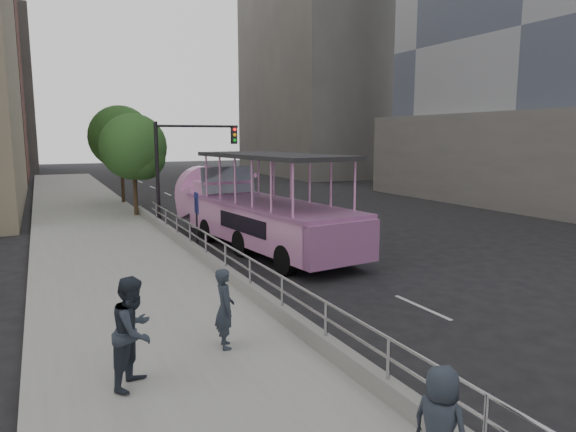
% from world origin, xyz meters
% --- Properties ---
extents(ground, '(160.00, 160.00, 0.00)m').
position_xyz_m(ground, '(0.00, 0.00, 0.00)').
color(ground, black).
extents(sidewalk, '(5.50, 80.00, 0.30)m').
position_xyz_m(sidewalk, '(-5.75, 10.00, 0.15)').
color(sidewalk, '#9D9C97').
rests_on(sidewalk, ground).
extents(kerb_wall, '(0.24, 30.00, 0.36)m').
position_xyz_m(kerb_wall, '(-3.12, 2.00, 0.48)').
color(kerb_wall, gray).
rests_on(kerb_wall, sidewalk).
extents(guardrail, '(0.07, 22.00, 0.71)m').
position_xyz_m(guardrail, '(-3.12, 2.00, 1.14)').
color(guardrail, '#B0B0B4').
rests_on(guardrail, kerb_wall).
extents(duck_boat, '(4.14, 11.87, 3.86)m').
position_xyz_m(duck_boat, '(-0.16, 7.10, 1.43)').
color(duck_boat, black).
rests_on(duck_boat, ground).
extents(car, '(1.78, 3.82, 1.27)m').
position_xyz_m(car, '(1.90, 8.65, 0.63)').
color(car, silver).
rests_on(car, ground).
extents(pedestrian_near, '(0.47, 0.65, 1.63)m').
position_xyz_m(pedestrian_near, '(-4.80, -2.85, 1.12)').
color(pedestrian_near, '#2A323D').
rests_on(pedestrian_near, sidewalk).
extents(pedestrian_mid, '(1.14, 1.18, 1.91)m').
position_xyz_m(pedestrian_mid, '(-6.70, -3.69, 1.26)').
color(pedestrian_mid, '#2A323D').
rests_on(pedestrian_mid, sidewalk).
extents(pedestrian_far, '(0.69, 0.86, 1.54)m').
position_xyz_m(pedestrian_far, '(-3.83, -7.96, 1.07)').
color(pedestrian_far, '#2A323D').
rests_on(pedestrian_far, sidewalk).
extents(parking_sign, '(0.08, 0.55, 2.46)m').
position_xyz_m(parking_sign, '(-2.77, 6.27, 1.57)').
color(parking_sign, black).
rests_on(parking_sign, ground).
extents(traffic_signal, '(4.20, 0.32, 5.20)m').
position_xyz_m(traffic_signal, '(-1.70, 12.50, 3.50)').
color(traffic_signal, black).
rests_on(traffic_signal, ground).
extents(street_tree_near, '(3.52, 3.52, 5.72)m').
position_xyz_m(street_tree_near, '(-3.30, 15.93, 3.82)').
color(street_tree_near, '#3A281A').
rests_on(street_tree_near, ground).
extents(street_tree_far, '(3.97, 3.97, 6.45)m').
position_xyz_m(street_tree_far, '(-3.10, 21.93, 4.31)').
color(street_tree_far, '#3A281A').
rests_on(street_tree_far, ground).
extents(midrise_stone_a, '(20.00, 20.00, 32.00)m').
position_xyz_m(midrise_stone_a, '(26.00, 42.00, 16.00)').
color(midrise_stone_a, slate).
rests_on(midrise_stone_a, ground).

